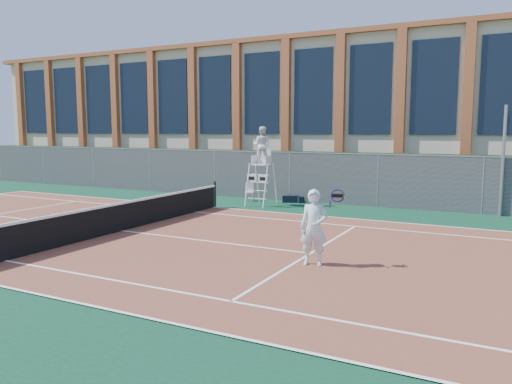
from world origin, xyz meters
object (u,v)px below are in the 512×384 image
at_px(plastic_chair, 249,190).
at_px(tennis_player, 314,227).
at_px(steel_pole, 503,161).
at_px(umpire_chair, 262,147).

bearing_deg(plastic_chair, tennis_player, -54.11).
distance_m(steel_pole, tennis_player, 10.47).
distance_m(steel_pole, plastic_chair, 10.42).
height_order(steel_pole, umpire_chair, steel_pole).
bearing_deg(plastic_chair, umpire_chair, -40.43).
bearing_deg(tennis_player, plastic_chair, 125.89).
height_order(plastic_chair, tennis_player, tennis_player).
bearing_deg(steel_pole, tennis_player, -111.21).
distance_m(plastic_chair, tennis_player, 11.11).
height_order(umpire_chair, tennis_player, umpire_chair).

